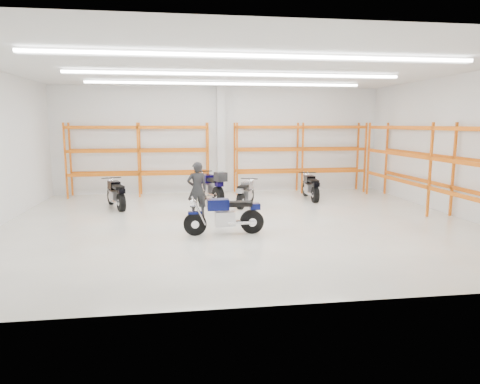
{
  "coord_description": "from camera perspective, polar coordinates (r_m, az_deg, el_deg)",
  "views": [
    {
      "loc": [
        -1.78,
        -12.47,
        2.94
      ],
      "look_at": [
        0.07,
        0.5,
        0.85
      ],
      "focal_mm": 32.0,
      "sensor_mm": 36.0,
      "label": 1
    }
  ],
  "objects": [
    {
      "name": "pallet_racking_back_right",
      "position": [
        18.71,
        8.0,
        5.43
      ],
      "size": [
        5.67,
        0.87,
        3.0
      ],
      "color": "#E25A18",
      "rests_on": "ground"
    },
    {
      "name": "pallet_racking_back_left",
      "position": [
        18.06,
        -13.31,
        5.14
      ],
      "size": [
        5.67,
        0.87,
        3.0
      ],
      "color": "#E25A18",
      "rests_on": "ground"
    },
    {
      "name": "room_shell",
      "position": [
        12.62,
        -0.02,
        10.6
      ],
      "size": [
        14.02,
        12.02,
        4.51
      ],
      "color": "white",
      "rests_on": "ground"
    },
    {
      "name": "standing_man",
      "position": [
        13.64,
        -5.74,
        0.33
      ],
      "size": [
        0.7,
        0.51,
        1.77
      ],
      "primitive_type": "imported",
      "rotation": [
        0.0,
        0.0,
        3.28
      ],
      "color": "black",
      "rests_on": "ground"
    },
    {
      "name": "motorcycle_back_b",
      "position": [
        16.27,
        -3.86,
        0.7
      ],
      "size": [
        1.15,
        2.3,
        1.22
      ],
      "color": "black",
      "rests_on": "ground"
    },
    {
      "name": "ground",
      "position": [
        12.93,
        0.0,
        -4.1
      ],
      "size": [
        14.0,
        14.0,
        0.0
      ],
      "primitive_type": "plane",
      "color": "beige",
      "rests_on": "ground"
    },
    {
      "name": "structural_column",
      "position": [
        18.39,
        -2.58,
        6.89
      ],
      "size": [
        0.32,
        0.32,
        4.5
      ],
      "primitive_type": "cube",
      "color": "white",
      "rests_on": "ground"
    },
    {
      "name": "motorcycle_back_c",
      "position": [
        15.4,
        0.69,
        -0.27
      ],
      "size": [
        0.97,
        1.83,
        0.96
      ],
      "color": "black",
      "rests_on": "ground"
    },
    {
      "name": "motorcycle_main",
      "position": [
        11.5,
        -1.67,
        -3.21
      ],
      "size": [
        2.17,
        0.72,
        1.07
      ],
      "color": "black",
      "rests_on": "ground"
    },
    {
      "name": "motorcycle_back_d",
      "position": [
        16.95,
        9.42,
        0.58
      ],
      "size": [
        0.69,
        2.08,
        1.02
      ],
      "color": "black",
      "rests_on": "ground"
    },
    {
      "name": "pallet_racking_side",
      "position": [
        15.0,
        25.39,
        3.87
      ],
      "size": [
        0.87,
        9.07,
        3.0
      ],
      "color": "#E25A18",
      "rests_on": "ground"
    },
    {
      "name": "motorcycle_back_a",
      "position": [
        15.63,
        -16.19,
        -0.35
      ],
      "size": [
        0.99,
        2.01,
        1.03
      ],
      "color": "black",
      "rests_on": "ground"
    }
  ]
}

